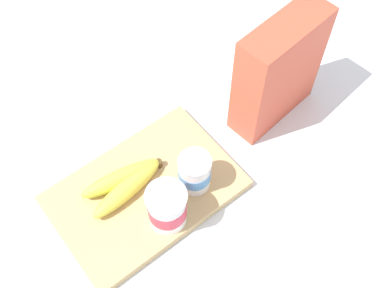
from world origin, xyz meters
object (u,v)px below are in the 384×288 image
object	(u,v)px
yogurt_cup_front	(195,172)
banana_bunch	(124,183)
cutting_board	(145,192)
yogurt_cup_back	(166,209)
cereal_box	(279,72)

from	to	relation	value
yogurt_cup_front	banana_bunch	world-z (taller)	yogurt_cup_front
cutting_board	yogurt_cup_back	world-z (taller)	yogurt_cup_back
cereal_box	cutting_board	bearing A→B (deg)	173.54
yogurt_cup_back	banana_bunch	bearing A→B (deg)	-76.96
cutting_board	yogurt_cup_back	size ratio (longest dim) A/B	3.70
yogurt_cup_front	banana_bunch	distance (m)	0.14
yogurt_cup_back	yogurt_cup_front	bearing A→B (deg)	-162.44
yogurt_cup_back	banana_bunch	distance (m)	0.11
cereal_box	yogurt_cup_front	size ratio (longest dim) A/B	2.98
banana_bunch	cereal_box	bearing A→B (deg)	175.52
yogurt_cup_front	cereal_box	bearing A→B (deg)	-169.45
cereal_box	banana_bunch	size ratio (longest dim) A/B	1.44
cereal_box	yogurt_cup_front	xyz separation A→B (m)	(0.25, 0.05, -0.06)
cutting_board	cereal_box	distance (m)	0.36
yogurt_cup_front	yogurt_cup_back	size ratio (longest dim) A/B	0.88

